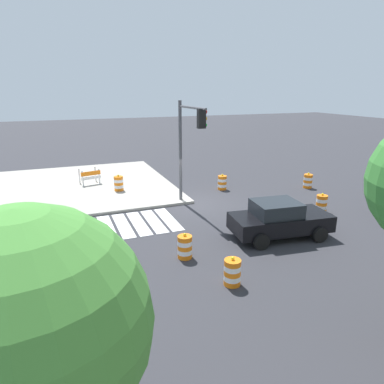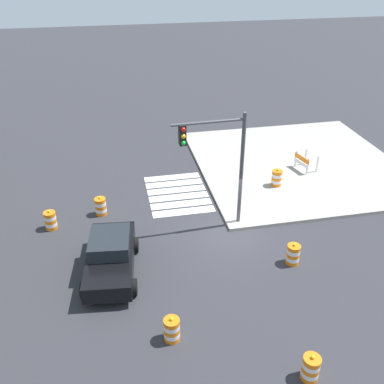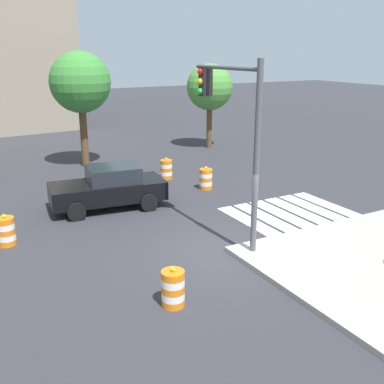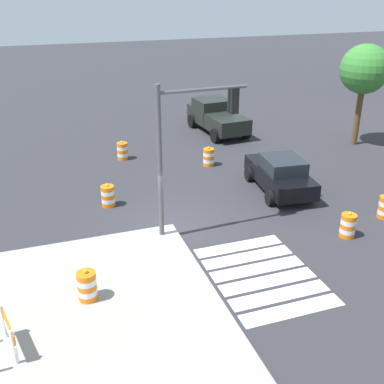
% 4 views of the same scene
% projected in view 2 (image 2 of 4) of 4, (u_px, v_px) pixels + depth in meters
% --- Properties ---
extents(ground_plane, '(120.00, 120.00, 0.00)m').
position_uv_depth(ground_plane, '(229.00, 232.00, 20.36)').
color(ground_plane, '#2D2D33').
extents(sidewalk_corner, '(12.00, 12.00, 0.15)m').
position_uv_depth(sidewalk_corner, '(297.00, 164.00, 26.44)').
color(sidewalk_corner, '#9E998E').
rests_on(sidewalk_corner, ground).
extents(crosswalk_stripes, '(4.35, 3.20, 0.02)m').
position_uv_depth(crosswalk_stripes, '(178.00, 193.00, 23.43)').
color(crosswalk_stripes, silver).
rests_on(crosswalk_stripes, ground).
extents(sports_car, '(4.48, 2.50, 1.63)m').
position_uv_depth(sports_car, '(111.00, 256.00, 17.52)').
color(sports_car, black).
rests_on(sports_car, ground).
extents(traffic_barrel_near_corner, '(0.56, 0.56, 1.02)m').
position_uv_depth(traffic_barrel_near_corner, '(51.00, 220.00, 20.38)').
color(traffic_barrel_near_corner, orange).
rests_on(traffic_barrel_near_corner, ground).
extents(traffic_barrel_crosswalk_end, '(0.56, 0.56, 1.02)m').
position_uv_depth(traffic_barrel_crosswalk_end, '(311.00, 368.00, 13.33)').
color(traffic_barrel_crosswalk_end, orange).
rests_on(traffic_barrel_crosswalk_end, ground).
extents(traffic_barrel_median_near, '(0.56, 0.56, 1.02)m').
position_uv_depth(traffic_barrel_median_near, '(172.00, 329.00, 14.65)').
color(traffic_barrel_median_near, orange).
rests_on(traffic_barrel_median_near, ground).
extents(traffic_barrel_median_far, '(0.56, 0.56, 1.02)m').
position_uv_depth(traffic_barrel_median_far, '(101.00, 206.00, 21.46)').
color(traffic_barrel_median_far, orange).
rests_on(traffic_barrel_median_far, ground).
extents(traffic_barrel_far_curb, '(0.56, 0.56, 1.02)m').
position_uv_depth(traffic_barrel_far_curb, '(293.00, 254.00, 18.17)').
color(traffic_barrel_far_curb, orange).
rests_on(traffic_barrel_far_curb, ground).
extents(traffic_barrel_on_sidewalk, '(0.56, 0.56, 1.02)m').
position_uv_depth(traffic_barrel_on_sidewalk, '(277.00, 178.00, 23.73)').
color(traffic_barrel_on_sidewalk, orange).
rests_on(traffic_barrel_on_sidewalk, sidewalk_corner).
extents(construction_barricade, '(1.38, 1.04, 1.00)m').
position_uv_depth(construction_barricade, '(304.00, 161.00, 25.30)').
color(construction_barricade, silver).
rests_on(construction_barricade, sidewalk_corner).
extents(traffic_light_pole, '(0.47, 3.29, 5.50)m').
position_uv_depth(traffic_light_pole, '(218.00, 153.00, 18.77)').
color(traffic_light_pole, '#4C4C51').
rests_on(traffic_light_pole, sidewalk_corner).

